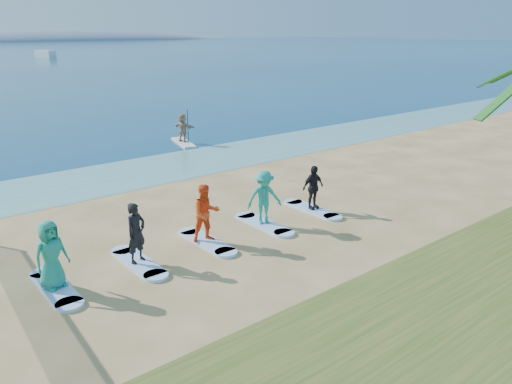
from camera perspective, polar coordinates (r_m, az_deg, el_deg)
ground at (r=15.87m, az=2.25°, el=-6.12°), size 600.00×600.00×0.00m
shallow_water at (r=24.28m, az=-14.31°, el=2.02°), size 600.00×600.00×0.00m
island_ridge at (r=328.03m, az=-21.32°, el=15.84°), size 220.00×56.00×18.00m
paddleboard at (r=30.20m, az=-8.29°, el=5.61°), size 1.47×3.08×0.12m
paddleboarder at (r=30.02m, az=-8.37°, el=7.28°), size 0.84×1.62×1.67m
boat_offshore_b at (r=131.35m, az=-22.90°, el=13.94°), size 3.60×5.73×1.72m
surfboard_0 at (r=14.33m, az=-21.93°, el=-10.16°), size 0.70×2.20×0.09m
student_0 at (r=13.92m, az=-22.40°, el=-6.63°), size 1.02×0.80×1.85m
surfboard_1 at (r=15.05m, az=-13.26°, el=-7.86°), size 0.70×2.20×0.09m
student_1 at (r=14.67m, az=-13.53°, el=-4.56°), size 0.76×0.63×1.79m
surfboard_2 at (r=16.09m, az=-5.64°, el=-5.68°), size 0.70×2.20×0.09m
student_2 at (r=15.72m, az=-5.74°, el=-2.42°), size 1.05×0.91×1.86m
surfboard_3 at (r=17.40m, az=0.91°, el=-3.70°), size 0.70×2.20×0.09m
student_3 at (r=17.05m, az=0.93°, el=-0.63°), size 1.39×1.10×1.88m
surfboard_4 at (r=18.91m, az=6.45°, el=-1.99°), size 0.70×2.20×0.09m
student_4 at (r=18.63m, az=6.54°, el=0.54°), size 0.99×0.45×1.66m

